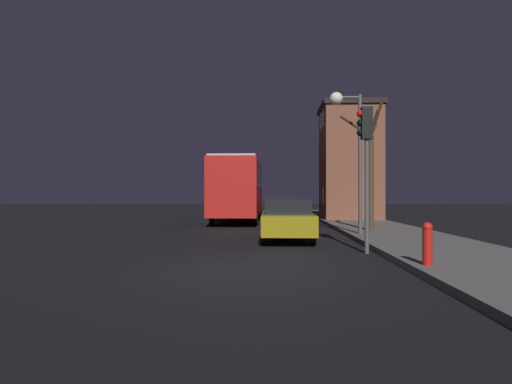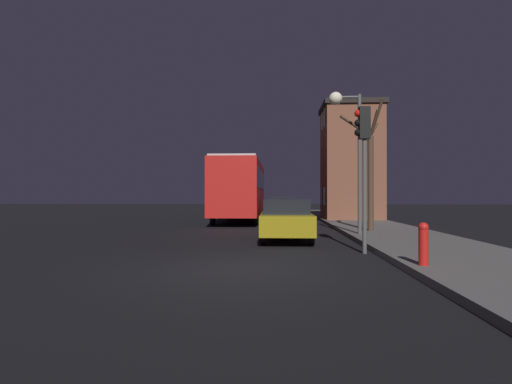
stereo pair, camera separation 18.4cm
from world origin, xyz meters
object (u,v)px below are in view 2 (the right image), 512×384
Objects in this scene: streetlamp at (346,127)px; bus at (241,186)px; bare_tree at (370,170)px; fire_hydrant at (423,243)px; traffic_light at (363,148)px; car_near_lane at (286,218)px; car_mid_lane at (283,208)px.

bus is at bearing 116.94° from streetlamp.
fire_hydrant is (-0.77, -8.10, -2.01)m from bare_tree.
bare_tree is at bearing -53.65° from bus.
traffic_light reaches higher than fire_hydrant.
streetlamp reaches higher than fire_hydrant.
streetlamp is 4.21m from car_near_lane.
bare_tree reaches higher than fire_hydrant.
bare_tree is 1.13× the size of car_near_lane.
traffic_light is 4.46m from car_near_lane.
streetlamp is 1.31× the size of traffic_light.
bus reaches higher than car_mid_lane.
streetlamp is at bearing -131.76° from bare_tree.
streetlamp is at bearing 86.82° from traffic_light.
streetlamp is 7.66m from fire_hydrant.
bus reaches higher than car_near_lane.
fire_hydrant is (0.65, -2.76, -2.32)m from traffic_light.
traffic_light is 0.38× the size of bus.
bus is (-6.12, 8.32, -0.45)m from bare_tree.
traffic_light is at bearing -104.96° from bare_tree.
bare_tree is at bearing 48.24° from streetlamp.
bare_tree is 4.48m from car_near_lane.
bare_tree is at bearing 84.54° from fire_hydrant.
streetlamp is at bearing -75.13° from car_mid_lane.
bare_tree is 5.89× the size of fire_hydrant.
traffic_light is at bearing -57.59° from car_near_lane.
car_mid_lane is (2.62, -1.03, -1.38)m from bus.
fire_hydrant is (0.43, -6.75, -3.59)m from streetlamp.
traffic_light is 12.98m from car_mid_lane.
streetlamp is 1.25× the size of car_mid_lane.
traffic_light reaches higher than car_near_lane.
traffic_light is 3.66m from fire_hydrant.
fire_hydrant is at bearing -95.46° from bare_tree.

